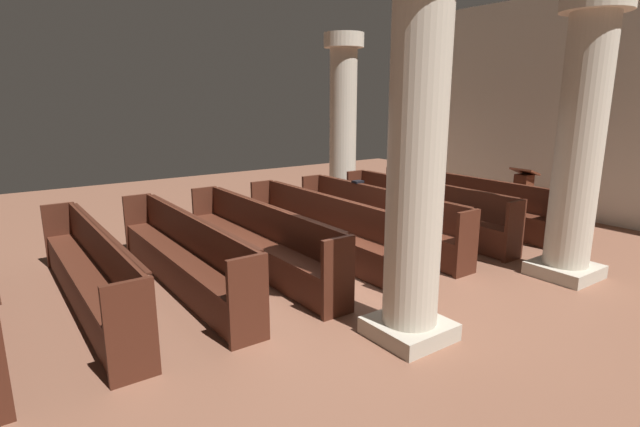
{
  "coord_description": "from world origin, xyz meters",
  "views": [
    {
      "loc": [
        5.26,
        -3.99,
        2.44
      ],
      "look_at": [
        -0.49,
        0.13,
        0.75
      ],
      "focal_mm": 27.34,
      "sensor_mm": 36.0,
      "label": 1
    }
  ],
  "objects": [
    {
      "name": "pew_row_3",
      "position": [
        -0.69,
        0.32,
        0.5
      ],
      "size": [
        3.83,
        0.46,
        0.94
      ],
      "color": "#4C2316",
      "rests_on": "ground"
    },
    {
      "name": "pillar_aisle_side",
      "position": [
        2.01,
        2.54,
        1.96
      ],
      "size": [
        0.86,
        0.86,
        3.78
      ],
      "color": "#B6AD9A",
      "rests_on": "ground"
    },
    {
      "name": "lectern",
      "position": [
        -0.17,
        4.9,
        0.45
      ],
      "size": [
        0.48,
        0.45,
        1.08
      ],
      "color": "#492215",
      "rests_on": "ground"
    },
    {
      "name": "hymn_book",
      "position": [
        -1.41,
        1.63,
        0.95
      ],
      "size": [
        0.15,
        0.18,
        0.04
      ],
      "primitive_type": "cube",
      "color": "black",
      "rests_on": "pew_row_2"
    },
    {
      "name": "pillar_aisle_rear",
      "position": [
        2.01,
        -0.53,
        1.96
      ],
      "size": [
        0.82,
        0.82,
        3.78
      ],
      "color": "#B6AD9A",
      "rests_on": "ground"
    },
    {
      "name": "pew_row_0",
      "position": [
        -0.69,
        3.7,
        0.5
      ],
      "size": [
        3.83,
        0.46,
        0.94
      ],
      "color": "#4C2316",
      "rests_on": "ground"
    },
    {
      "name": "back_wall",
      "position": [
        0.0,
        6.08,
        2.25
      ],
      "size": [
        10.0,
        0.16,
        4.5
      ],
      "primitive_type": "cube",
      "color": "silver",
      "rests_on": "ground"
    },
    {
      "name": "pew_row_5",
      "position": [
        -0.69,
        -1.93,
        0.5
      ],
      "size": [
        3.83,
        0.47,
        0.94
      ],
      "color": "#4C2316",
      "rests_on": "ground"
    },
    {
      "name": "ground_plane",
      "position": [
        0.0,
        0.0,
        0.0
      ],
      "size": [
        19.2,
        19.2,
        0.0
      ],
      "primitive_type": "plane",
      "color": "brown"
    },
    {
      "name": "pew_row_4",
      "position": [
        -0.69,
        -0.8,
        0.5
      ],
      "size": [
        3.83,
        0.46,
        0.94
      ],
      "color": "#4C2316",
      "rests_on": "ground"
    },
    {
      "name": "pew_row_6",
      "position": [
        -0.69,
        -3.05,
        0.5
      ],
      "size": [
        3.83,
        0.46,
        0.94
      ],
      "color": "#4C2316",
      "rests_on": "ground"
    },
    {
      "name": "pew_row_2",
      "position": [
        -0.69,
        1.45,
        0.5
      ],
      "size": [
        3.83,
        0.47,
        0.94
      ],
      "color": "#4C2316",
      "rests_on": "ground"
    },
    {
      "name": "pew_row_1",
      "position": [
        -0.69,
        2.57,
        0.5
      ],
      "size": [
        3.83,
        0.46,
        0.94
      ],
      "color": "#4C2316",
      "rests_on": "ground"
    },
    {
      "name": "pillar_far_side",
      "position": [
        -3.35,
        2.8,
        1.96
      ],
      "size": [
        0.86,
        0.86,
        3.78
      ],
      "color": "#B6AD9A",
      "rests_on": "ground"
    }
  ]
}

